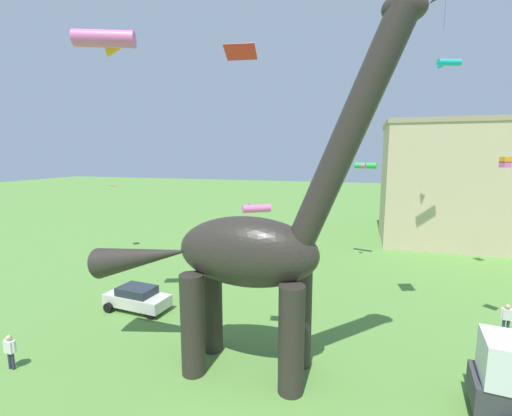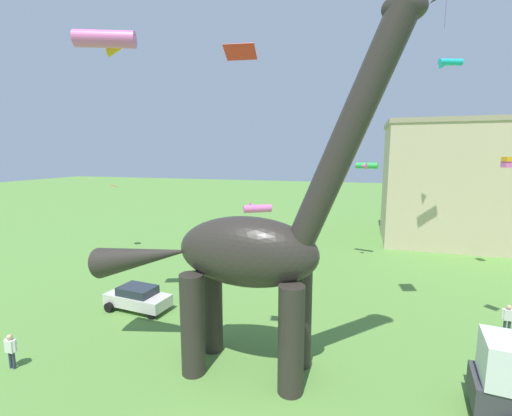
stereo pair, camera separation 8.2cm
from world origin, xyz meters
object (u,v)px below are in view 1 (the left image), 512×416
object	(u,v)px
kite_near_low	(113,186)
kite_trailing	(240,52)
kite_drifting	(107,41)
kite_near_high	(505,162)
dinosaur_sculpture	(246,251)
kite_mid_center	(256,208)
person_near_flyer	(507,316)
person_photographer	(10,349)
parked_sedan_left	(137,298)
kite_high_right	(448,63)
kite_mid_left	(365,166)

from	to	relation	value
kite_near_low	kite_trailing	world-z (taller)	kite_trailing
kite_drifting	kite_trailing	distance (m)	9.86
kite_near_high	kite_drifting	world-z (taller)	kite_drifting
dinosaur_sculpture	kite_near_low	size ratio (longest dim) A/B	13.34
kite_mid_center	dinosaur_sculpture	bearing A→B (deg)	-74.38
person_near_flyer	kite_trailing	world-z (taller)	kite_trailing
dinosaur_sculpture	kite_near_low	bearing A→B (deg)	151.77
person_photographer	kite_near_high	bearing A→B (deg)	-165.41
parked_sedan_left	kite_mid_center	bearing A→B (deg)	82.50
person_photographer	kite_drifting	world-z (taller)	kite_drifting
person_near_flyer	kite_drifting	distance (m)	26.66
person_near_flyer	kite_high_right	distance (m)	19.43
person_photographer	kite_trailing	xyz separation A→B (m)	(10.72, 2.09, 12.76)
person_photographer	kite_trailing	size ratio (longest dim) A/B	1.31
dinosaur_sculpture	kite_drifting	bearing A→B (deg)	174.46
dinosaur_sculpture	kite_mid_center	bearing A→B (deg)	115.69
kite_near_high	kite_drifting	bearing A→B (deg)	-146.70
kite_high_right	kite_near_high	bearing A→B (deg)	5.84
person_photographer	kite_trailing	bearing A→B (deg)	165.98
kite_near_low	kite_drifting	world-z (taller)	kite_drifting
kite_mid_left	parked_sedan_left	bearing A→B (deg)	-133.10
kite_mid_center	kite_high_right	xyz separation A→B (m)	(16.18, -0.83, 12.50)
person_photographer	parked_sedan_left	bearing A→B (deg)	-128.92
kite_near_high	kite_mid_left	bearing A→B (deg)	179.29
dinosaur_sculpture	kite_mid_left	distance (m)	19.54
kite_mid_center	kite_near_low	bearing A→B (deg)	-165.85
kite_high_right	kite_mid_left	distance (m)	10.08
kite_mid_center	kite_mid_left	size ratio (longest dim) A/B	1.47
parked_sedan_left	kite_near_high	size ratio (longest dim) A/B	5.08
person_near_flyer	kite_mid_left	world-z (taller)	kite_mid_left
kite_trailing	kite_near_low	bearing A→B (deg)	139.94
dinosaur_sculpture	person_photographer	distance (m)	11.92
kite_near_high	person_near_flyer	bearing A→B (deg)	-104.31
kite_near_low	person_photographer	bearing A→B (deg)	-64.51
dinosaur_sculpture	kite_near_high	xyz separation A→B (m)	(15.76, 18.46, 3.67)
dinosaur_sculpture	kite_high_right	bearing A→B (deg)	68.78
kite_trailing	person_near_flyer	bearing A→B (deg)	33.54
dinosaur_sculpture	person_near_flyer	xyz separation A→B (m)	(12.89, 7.20, -4.61)
person_near_flyer	kite_mid_left	size ratio (longest dim) A/B	0.89
kite_near_high	kite_high_right	world-z (taller)	kite_high_right
dinosaur_sculpture	kite_high_right	world-z (taller)	kite_high_right
person_photographer	kite_drifting	xyz separation A→B (m)	(1.82, 5.69, 14.98)
kite_near_low	kite_trailing	distance (m)	26.49
person_near_flyer	person_photographer	bearing A→B (deg)	-144.28
kite_near_high	kite_mid_left	size ratio (longest dim) A/B	0.43
dinosaur_sculpture	kite_drifting	distance (m)	13.70
person_near_flyer	kite_near_low	world-z (taller)	kite_near_low
kite_mid_center	kite_mid_left	xyz separation A→B (m)	(10.30, -0.21, 4.34)
kite_drifting	kite_mid_left	world-z (taller)	kite_drifting
kite_near_low	kite_near_high	bearing A→B (deg)	5.22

